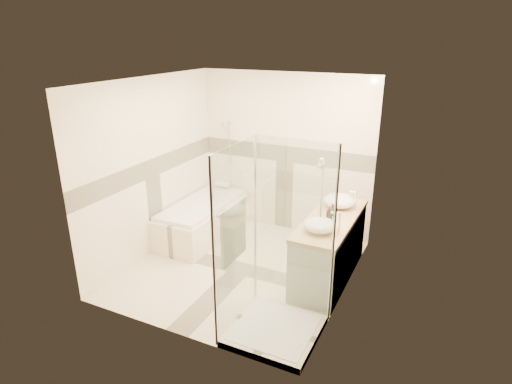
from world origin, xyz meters
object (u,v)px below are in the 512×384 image
at_px(bathtub, 203,217).
at_px(amenity_bottle_a, 329,213).
at_px(vessel_sink_near, 339,201).
at_px(shower_enclosure, 268,287).
at_px(vanity, 329,248).
at_px(amenity_bottle_b, 332,210).
at_px(vessel_sink_far, 320,225).

height_order(bathtub, amenity_bottle_a, amenity_bottle_a).
bearing_deg(vessel_sink_near, shower_enclosure, -99.23).
bearing_deg(vanity, bathtub, 170.75).
distance_m(vanity, amenity_bottle_a, 0.51).
height_order(shower_enclosure, vessel_sink_near, shower_enclosure).
bearing_deg(shower_enclosure, amenity_bottle_a, 77.45).
bearing_deg(amenity_bottle_a, amenity_bottle_b, 90.00).
height_order(vessel_sink_near, amenity_bottle_a, vessel_sink_near).
bearing_deg(shower_enclosure, vessel_sink_near, 80.77).
bearing_deg(vessel_sink_far, vanity, 87.32).
xyz_separation_m(bathtub, amenity_bottle_a, (2.13, -0.40, 0.62)).
distance_m(vessel_sink_near, amenity_bottle_a, 0.45).
bearing_deg(vessel_sink_near, amenity_bottle_a, -90.00).
relative_size(bathtub, vessel_sink_near, 4.00).
distance_m(vanity, amenity_bottle_b, 0.51).
bearing_deg(amenity_bottle_a, vessel_sink_near, 90.00).
bearing_deg(amenity_bottle_b, bathtub, 173.15).
relative_size(vessel_sink_near, vessel_sink_far, 1.11).
bearing_deg(vessel_sink_near, amenity_bottle_b, -90.00).
bearing_deg(vessel_sink_far, bathtub, 159.95).
bearing_deg(amenity_bottle_b, shower_enclosure, -101.30).
bearing_deg(bathtub, amenity_bottle_b, -6.85).
relative_size(bathtub, amenity_bottle_a, 10.67).
xyz_separation_m(vanity, vessel_sink_far, (-0.02, -0.43, 0.50)).
bearing_deg(vessel_sink_near, bathtub, -178.43).
bearing_deg(amenity_bottle_b, vessel_sink_far, -90.00).
height_order(vessel_sink_far, amenity_bottle_a, amenity_bottle_a).
distance_m(shower_enclosure, amenity_bottle_b, 1.45).
xyz_separation_m(vessel_sink_far, amenity_bottle_b, (0.00, 0.52, -0.00)).
xyz_separation_m(vanity, shower_enclosure, (-0.29, -1.27, 0.08)).
relative_size(vanity, amenity_bottle_a, 10.16).
bearing_deg(bathtub, vessel_sink_far, -20.05).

